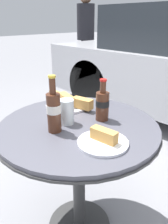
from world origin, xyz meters
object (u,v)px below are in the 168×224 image
(cola_bottle_left, at_px, (54,110))
(cola_bottle_right, at_px, (102,104))
(lunch_plate_near, at_px, (103,140))
(bistro_table, at_px, (79,147))
(drinking_glass, at_px, (67,113))
(pedestrian, at_px, (86,32))
(lunch_plate_far, at_px, (68,102))

(cola_bottle_left, bearing_deg, cola_bottle_right, 74.52)
(cola_bottle_right, bearing_deg, lunch_plate_near, -47.24)
(bistro_table, xyz_separation_m, cola_bottle_right, (0.05, 0.12, 0.21))
(cola_bottle_left, xyz_separation_m, cola_bottle_right, (0.07, 0.24, -0.02))
(cola_bottle_right, height_order, drinking_glass, cola_bottle_right)
(cola_bottle_left, bearing_deg, pedestrian, 133.31)
(cola_bottle_right, relative_size, lunch_plate_near, 1.00)
(cola_bottle_left, height_order, lunch_plate_far, cola_bottle_left)
(cola_bottle_left, distance_m, cola_bottle_right, 0.25)
(bistro_table, bearing_deg, pedestrian, 134.96)
(pedestrian, bearing_deg, lunch_plate_far, -46.20)
(cola_bottle_left, height_order, cola_bottle_right, cola_bottle_left)
(lunch_plate_near, relative_size, lunch_plate_far, 0.64)
(lunch_plate_far, xyz_separation_m, pedestrian, (-2.27, 2.37, 0.20))
(drinking_glass, height_order, lunch_plate_near, drinking_glass)
(lunch_plate_near, height_order, pedestrian, pedestrian)
(bistro_table, relative_size, pedestrian, 0.48)
(cola_bottle_left, distance_m, lunch_plate_far, 0.31)
(bistro_table, xyz_separation_m, lunch_plate_near, (0.21, -0.05, 0.15))
(lunch_plate_near, bearing_deg, cola_bottle_left, -162.10)
(cola_bottle_left, bearing_deg, lunch_plate_near, 17.90)
(lunch_plate_far, bearing_deg, bistro_table, -28.81)
(cola_bottle_right, relative_size, lunch_plate_far, 0.64)
(cola_bottle_left, distance_m, drinking_glass, 0.10)
(drinking_glass, distance_m, pedestrian, 3.51)
(drinking_glass, bearing_deg, cola_bottle_left, -76.36)
(bistro_table, height_order, cola_bottle_left, cola_bottle_left)
(bistro_table, xyz_separation_m, drinking_glass, (-0.04, -0.04, 0.19))
(bistro_table, height_order, lunch_plate_far, lunch_plate_far)
(bistro_table, height_order, lunch_plate_near, lunch_plate_near)
(lunch_plate_far, height_order, pedestrian, pedestrian)
(bistro_table, distance_m, cola_bottle_right, 0.25)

